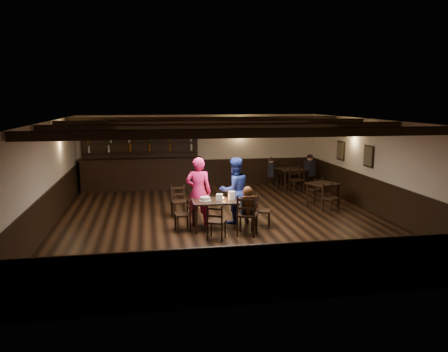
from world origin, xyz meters
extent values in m
plane|color=black|center=(0.00, 0.00, 0.00)|extent=(10.00, 10.00, 0.00)
cube|color=beige|center=(0.00, 5.00, 1.35)|extent=(9.00, 0.02, 2.70)
cube|color=beige|center=(0.00, -5.00, 1.35)|extent=(9.00, 0.02, 2.70)
cube|color=beige|center=(-4.50, 0.00, 1.35)|extent=(0.02, 10.00, 2.70)
cube|color=beige|center=(4.50, 0.00, 1.35)|extent=(0.02, 10.00, 2.70)
cube|color=silver|center=(0.00, 0.00, 2.70)|extent=(9.00, 10.00, 0.02)
cube|color=black|center=(0.00, 4.97, 0.50)|extent=(9.00, 0.04, 1.00)
cube|color=black|center=(0.00, -4.97, 0.50)|extent=(9.00, 0.04, 1.00)
cube|color=black|center=(-4.47, 0.00, 0.50)|extent=(0.04, 10.00, 1.00)
cube|color=black|center=(4.47, 0.00, 0.50)|extent=(0.04, 10.00, 1.00)
cube|color=black|center=(-1.90, 4.97, 1.85)|extent=(0.90, 0.03, 1.00)
cube|color=black|center=(-1.90, 4.95, 1.85)|extent=(0.80, 0.02, 0.90)
cube|color=black|center=(4.47, 0.50, 1.60)|extent=(0.03, 0.55, 0.65)
cube|color=#72664C|center=(4.45, 0.50, 1.60)|extent=(0.02, 0.45, 0.55)
cube|color=black|center=(4.47, 2.40, 1.55)|extent=(0.03, 0.55, 0.65)
cube|color=#72664C|center=(4.45, 2.40, 1.55)|extent=(0.02, 0.45, 0.55)
cube|color=black|center=(0.00, -3.00, 2.60)|extent=(8.90, 0.18, 0.18)
cube|color=black|center=(0.00, -1.00, 2.60)|extent=(8.90, 0.18, 0.18)
cube|color=black|center=(0.00, 1.00, 2.60)|extent=(8.90, 0.18, 0.18)
cube|color=black|center=(0.00, 3.00, 2.60)|extent=(8.90, 0.18, 0.18)
cube|color=black|center=(-0.85, -1.11, 0.36)|extent=(0.06, 0.06, 0.71)
cube|color=black|center=(-0.85, -0.46, 0.36)|extent=(0.06, 0.06, 0.71)
cube|color=black|center=(0.55, -1.12, 0.36)|extent=(0.06, 0.06, 0.71)
cube|color=black|center=(0.56, -0.48, 0.36)|extent=(0.06, 0.06, 0.71)
cube|color=black|center=(-0.15, -0.79, 0.73)|extent=(1.54, 0.78, 0.04)
cube|color=#A5A8AD|center=(-0.14, -0.43, 0.73)|extent=(1.53, 0.05, 0.04)
cube|color=#A5A8AD|center=(-0.15, -1.16, 0.73)|extent=(1.53, 0.05, 0.04)
cube|color=#A5A8AD|center=(0.60, -0.80, 0.73)|extent=(0.04, 0.76, 0.04)
cube|color=#A5A8AD|center=(-0.90, -0.78, 0.73)|extent=(0.04, 0.76, 0.04)
cube|color=black|center=(-0.20, -1.50, 0.20)|extent=(0.04, 0.04, 0.41)
cube|color=black|center=(-0.33, -1.80, 0.20)|extent=(0.04, 0.04, 0.41)
cube|color=black|center=(-0.52, -1.36, 0.20)|extent=(0.04, 0.04, 0.41)
cube|color=black|center=(-0.65, -1.66, 0.20)|extent=(0.04, 0.04, 0.41)
cube|color=black|center=(-0.42, -1.58, 0.43)|extent=(0.52, 0.51, 0.04)
cube|color=black|center=(-0.49, -1.73, 0.64)|extent=(0.38, 0.19, 0.43)
cube|color=black|center=(-0.49, -1.73, 0.60)|extent=(0.32, 0.16, 0.05)
cube|color=black|center=(-0.49, -1.73, 0.77)|extent=(0.32, 0.16, 0.05)
cube|color=black|center=(0.62, -1.30, 0.24)|extent=(0.05, 0.05, 0.48)
cube|color=black|center=(0.47, -1.65, 0.24)|extent=(0.05, 0.05, 0.48)
cube|color=black|center=(0.25, -1.14, 0.24)|extent=(0.05, 0.05, 0.48)
cube|color=black|center=(0.10, -1.49, 0.24)|extent=(0.05, 0.05, 0.48)
cube|color=black|center=(0.36, -1.39, 0.51)|extent=(0.61, 0.60, 0.04)
cube|color=black|center=(0.28, -1.57, 0.76)|extent=(0.45, 0.22, 0.51)
cube|color=black|center=(0.28, -1.57, 0.71)|extent=(0.38, 0.19, 0.06)
cube|color=black|center=(0.28, -1.57, 0.91)|extent=(0.38, 0.19, 0.06)
cube|color=black|center=(-1.33, -0.60, 0.20)|extent=(0.04, 0.04, 0.40)
cube|color=black|center=(-1.02, -0.57, 0.20)|extent=(0.04, 0.04, 0.40)
cube|color=black|center=(-1.29, -0.94, 0.20)|extent=(0.04, 0.04, 0.40)
cube|color=black|center=(-0.98, -0.90, 0.20)|extent=(0.04, 0.04, 0.40)
cube|color=black|center=(-1.16, -0.75, 0.42)|extent=(0.42, 0.43, 0.04)
cube|color=black|center=(-1.00, -0.73, 0.63)|extent=(0.08, 0.39, 0.42)
cube|color=black|center=(-1.00, -0.73, 0.59)|extent=(0.06, 0.33, 0.05)
cube|color=black|center=(-1.00, -0.73, 0.75)|extent=(0.06, 0.33, 0.05)
cube|color=black|center=(1.00, -1.03, 0.21)|extent=(0.04, 0.04, 0.41)
cube|color=black|center=(0.69, -0.91, 0.21)|extent=(0.04, 0.04, 0.41)
cube|color=black|center=(1.12, -0.70, 0.21)|extent=(0.04, 0.04, 0.41)
cube|color=black|center=(0.81, -0.59, 0.21)|extent=(0.04, 0.04, 0.41)
cube|color=black|center=(0.90, -0.81, 0.43)|extent=(0.50, 0.51, 0.04)
cube|color=black|center=(0.75, -0.75, 0.64)|extent=(0.17, 0.39, 0.43)
cube|color=black|center=(0.75, -0.75, 0.60)|extent=(0.14, 0.33, 0.05)
cube|color=black|center=(0.75, -0.75, 0.77)|extent=(0.14, 0.33, 0.05)
cube|color=black|center=(-1.28, 0.32, 0.21)|extent=(0.04, 0.04, 0.43)
cube|color=black|center=(-1.35, 0.65, 0.21)|extent=(0.04, 0.04, 0.43)
cube|color=black|center=(-0.93, 0.39, 0.21)|extent=(0.04, 0.04, 0.43)
cube|color=black|center=(-1.00, 0.72, 0.21)|extent=(0.04, 0.04, 0.43)
cube|color=black|center=(-1.14, 0.52, 0.45)|extent=(0.48, 0.47, 0.04)
cube|color=black|center=(-1.17, 0.68, 0.67)|extent=(0.42, 0.11, 0.45)
cube|color=black|center=(-1.17, 0.68, 0.63)|extent=(0.36, 0.09, 0.05)
cube|color=black|center=(-1.17, 0.68, 0.80)|extent=(0.36, 0.09, 0.05)
imported|color=#F72882|center=(-0.70, -0.36, 0.90)|extent=(0.72, 0.53, 1.80)
imported|color=navy|center=(0.27, -0.27, 0.88)|extent=(1.01, 0.88, 1.76)
cube|color=black|center=(0.36, -1.28, 0.52)|extent=(0.30, 0.30, 0.12)
cube|color=black|center=(0.36, -1.39, 0.73)|extent=(0.32, 0.19, 0.45)
cylinder|color=black|center=(0.36, -1.39, 0.93)|extent=(0.09, 0.32, 0.32)
sphere|color=#D8A384|center=(0.36, -1.39, 1.07)|extent=(0.20, 0.20, 0.20)
sphere|color=#3A1C0D|center=(0.36, -1.42, 1.08)|extent=(0.24, 0.24, 0.24)
cone|color=#3A1C0D|center=(0.36, -1.51, 0.71)|extent=(0.19, 0.19, 0.56)
cylinder|color=white|center=(-0.58, -0.76, 0.76)|extent=(0.30, 0.30, 0.01)
cylinder|color=white|center=(-0.58, -0.76, 0.81)|extent=(0.24, 0.24, 0.08)
cylinder|color=silver|center=(-0.58, -0.76, 0.79)|extent=(0.26, 0.26, 0.04)
cylinder|color=white|center=(-0.23, -0.83, 0.84)|extent=(0.18, 0.18, 0.17)
cylinder|color=white|center=(0.10, -0.77, 0.86)|extent=(0.18, 0.18, 0.21)
cylinder|color=#A5A8AD|center=(-0.11, -0.73, 0.77)|extent=(0.06, 0.06, 0.03)
sphere|color=orange|center=(-0.11, -0.73, 0.80)|extent=(0.03, 0.03, 0.03)
cylinder|color=silver|center=(0.22, -0.90, 0.79)|extent=(0.03, 0.03, 0.08)
cylinder|color=#A5A8AD|center=(0.26, -0.88, 0.79)|extent=(0.03, 0.03, 0.08)
cylinder|color=silver|center=(0.16, -0.66, 0.81)|extent=(0.07, 0.07, 0.11)
cube|color=maroon|center=(0.41, -0.92, 0.75)|extent=(0.38, 0.32, 0.00)
cube|color=#0D1B43|center=(0.39, -0.66, 0.75)|extent=(0.30, 0.23, 0.00)
cube|color=black|center=(-2.23, 4.65, 0.55)|extent=(4.22, 0.60, 1.10)
cube|color=black|center=(-2.23, 4.65, 1.12)|extent=(4.42, 0.70, 0.05)
cube|color=black|center=(-2.23, 4.92, 1.10)|extent=(4.22, 0.10, 2.20)
cube|color=black|center=(-2.23, 4.82, 1.35)|extent=(4.12, 0.22, 0.03)
cube|color=black|center=(-2.23, 4.82, 1.70)|extent=(4.12, 0.22, 0.03)
cube|color=black|center=(-2.23, 4.82, 2.05)|extent=(4.12, 0.22, 0.03)
cube|color=black|center=(3.25, 0.92, 0.73)|extent=(1.02, 1.02, 0.04)
cube|color=black|center=(3.08, 0.50, 0.35)|extent=(0.05, 0.05, 0.71)
cube|color=black|center=(2.83, 1.10, 0.35)|extent=(0.05, 0.05, 0.71)
cube|color=black|center=(3.67, 0.75, 0.35)|extent=(0.05, 0.05, 0.71)
cube|color=black|center=(3.42, 1.34, 0.35)|extent=(0.05, 0.05, 0.71)
cube|color=black|center=(3.16, 3.77, 0.73)|extent=(0.98, 0.98, 0.04)
cube|color=black|center=(2.84, 3.36, 0.35)|extent=(0.06, 0.06, 0.71)
cube|color=black|center=(2.76, 4.09, 0.35)|extent=(0.06, 0.06, 0.71)
cube|color=black|center=(3.57, 3.44, 0.35)|extent=(0.06, 0.06, 0.71)
cube|color=black|center=(3.49, 4.17, 0.35)|extent=(0.06, 0.06, 0.71)
cube|color=black|center=(2.45, 3.85, 0.72)|extent=(0.30, 0.39, 0.50)
sphere|color=#D8A384|center=(2.45, 3.85, 1.05)|extent=(0.19, 0.19, 0.19)
sphere|color=black|center=(2.45, 3.85, 1.08)|extent=(0.20, 0.20, 0.20)
cube|color=black|center=(3.92, 3.78, 0.75)|extent=(0.33, 0.44, 0.56)
sphere|color=#D8A384|center=(3.92, 3.78, 1.13)|extent=(0.22, 0.22, 0.22)
sphere|color=black|center=(3.92, 3.78, 1.16)|extent=(0.23, 0.23, 0.23)
camera|label=1|loc=(-1.97, -11.37, 3.25)|focal=35.00mm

